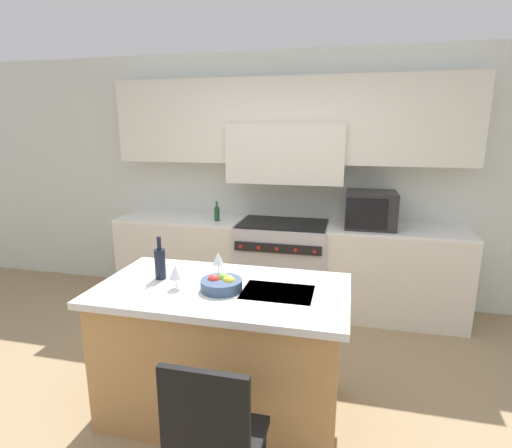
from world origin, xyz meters
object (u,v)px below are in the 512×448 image
at_px(fruit_bowl, 222,284).
at_px(wine_glass_near, 176,273).
at_px(range_stove, 282,265).
at_px(island_chair, 213,439).
at_px(wine_glass_far, 218,259).
at_px(wine_bottle, 160,263).
at_px(microwave, 370,210).
at_px(oil_bottle_on_counter, 217,213).

bearing_deg(fruit_bowl, wine_glass_near, -169.61).
height_order(range_stove, island_chair, range_stove).
xyz_separation_m(island_chair, wine_glass_far, (-0.32, 1.05, 0.50)).
relative_size(range_stove, fruit_bowl, 3.58).
relative_size(island_chair, wine_glass_far, 5.85).
xyz_separation_m(wine_bottle, fruit_bowl, (0.46, -0.09, -0.07)).
bearing_deg(wine_glass_near, fruit_bowl, 10.39).
xyz_separation_m(wine_glass_far, fruit_bowl, (0.11, -0.26, -0.07)).
bearing_deg(microwave, wine_glass_near, -123.96).
xyz_separation_m(microwave, fruit_bowl, (-0.96, -1.80, -0.17)).
distance_m(island_chair, fruit_bowl, 0.92).
bearing_deg(wine_glass_far, oil_bottle_on_counter, 109.09).
bearing_deg(microwave, range_stove, -178.78).
xyz_separation_m(wine_bottle, oil_bottle_on_counter, (-0.15, 1.63, -0.00)).
bearing_deg(wine_glass_near, microwave, 56.04).
xyz_separation_m(wine_glass_near, wine_glass_far, (0.18, 0.32, 0.00)).
bearing_deg(oil_bottle_on_counter, wine_bottle, -84.67).
xyz_separation_m(island_chair, wine_bottle, (-0.67, 0.88, 0.50)).
bearing_deg(microwave, wine_glass_far, -124.90).
xyz_separation_m(range_stove, microwave, (0.87, 0.02, 0.65)).
distance_m(range_stove, wine_bottle, 1.86).
xyz_separation_m(wine_glass_near, oil_bottle_on_counter, (-0.33, 1.78, 0.00)).
relative_size(microwave, oil_bottle_on_counter, 2.31).
xyz_separation_m(microwave, wine_glass_far, (-1.07, -1.54, -0.10)).
bearing_deg(island_chair, wine_glass_near, 123.89).
bearing_deg(oil_bottle_on_counter, wine_glass_near, -79.46).
relative_size(microwave, wine_glass_near, 3.04).
bearing_deg(range_stove, wine_glass_near, -101.63).
height_order(fruit_bowl, oil_bottle_on_counter, oil_bottle_on_counter).
relative_size(range_stove, island_chair, 1.00).
distance_m(island_chair, wine_glass_near, 1.01).
height_order(microwave, fruit_bowl, microwave).
relative_size(wine_bottle, wine_glass_far, 1.82).
distance_m(microwave, oil_bottle_on_counter, 1.59).
bearing_deg(range_stove, island_chair, -87.48).
distance_m(wine_glass_near, wine_glass_far, 0.36).
distance_m(range_stove, oil_bottle_on_counter, 0.90).
height_order(wine_bottle, oil_bottle_on_counter, wine_bottle).
distance_m(wine_bottle, oil_bottle_on_counter, 1.64).
bearing_deg(island_chair, microwave, 73.65).
bearing_deg(wine_glass_far, fruit_bowl, -67.44).
bearing_deg(wine_bottle, range_stove, 71.77).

